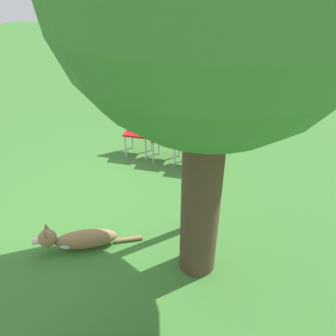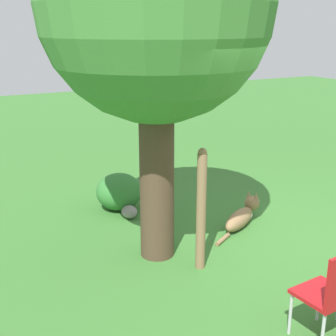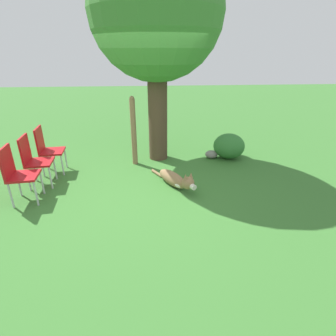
# 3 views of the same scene
# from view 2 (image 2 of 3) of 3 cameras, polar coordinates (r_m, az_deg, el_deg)

# --- Properties ---
(ground_plane) EXTENTS (30.00, 30.00, 0.00)m
(ground_plane) POSITION_cam_2_polar(r_m,az_deg,el_deg) (6.12, 11.10, -9.47)
(ground_plane) COLOR #38702D
(oak_tree) EXTENTS (2.53, 2.53, 4.18)m
(oak_tree) POSITION_cam_2_polar(r_m,az_deg,el_deg) (5.19, -1.52, 18.96)
(oak_tree) COLOR #4C3828
(oak_tree) RESTS_ON ground_plane
(dog) EXTENTS (0.74, 1.15, 0.39)m
(dog) POSITION_cam_2_polar(r_m,az_deg,el_deg) (6.66, 9.05, -5.76)
(dog) COLOR olive
(dog) RESTS_ON ground_plane
(fence_post) EXTENTS (0.11, 0.11, 1.43)m
(fence_post) POSITION_cam_2_polar(r_m,az_deg,el_deg) (5.26, 4.07, -5.05)
(fence_post) COLOR #846647
(fence_post) RESTS_ON ground_plane
(red_chair_2) EXTENTS (0.46, 0.48, 0.93)m
(red_chair_2) POSITION_cam_2_polar(r_m,az_deg,el_deg) (4.37, 19.39, -13.85)
(red_chair_2) COLOR #B21419
(red_chair_2) RESTS_ON ground_plane
(garden_rock) EXTENTS (0.29, 0.22, 0.18)m
(garden_rock) POSITION_cam_2_polar(r_m,az_deg,el_deg) (6.86, -4.74, -5.34)
(garden_rock) COLOR gray
(garden_rock) RESTS_ON ground_plane
(low_shrub) EXTENTS (0.69, 0.69, 0.55)m
(low_shrub) POSITION_cam_2_polar(r_m,az_deg,el_deg) (7.13, -5.97, -2.86)
(low_shrub) COLOR #337533
(low_shrub) RESTS_ON ground_plane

